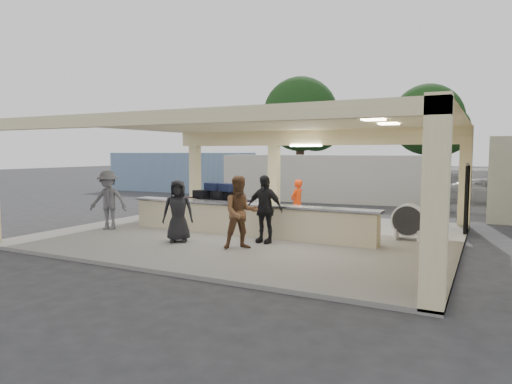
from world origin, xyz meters
The scene contains 16 objects.
ground centered at (0.00, 0.00, 0.00)m, with size 120.00×120.00×0.00m, color #27272A.
pavilion centered at (0.21, 0.66, 1.35)m, with size 12.01×10.00×3.55m.
baggage_counter centered at (0.00, -0.50, 0.59)m, with size 8.20×0.58×0.98m.
luggage_cart centered at (-1.80, 0.75, 0.90)m, with size 2.84×2.20×1.46m.
drum_fan centered at (4.52, 0.98, 0.66)m, with size 0.95×0.52×1.04m.
baggage_handler centered at (0.68, 1.95, 0.89)m, with size 0.58×0.32×1.59m, color red.
passenger_a centered at (0.81, -2.28, 1.05)m, with size 0.93×0.41×1.91m, color brown.
passenger_b centered at (1.01, -1.28, 1.05)m, with size 1.11×0.40×1.89m, color black.
passenger_c centered at (-4.50, -1.63, 1.06)m, with size 1.24×0.44×1.92m, color #505056.
passenger_d centered at (-1.19, -2.30, 0.98)m, with size 0.86×0.35×1.75m, color black.
car_white_a centered at (6.76, 13.45, 0.64)m, with size 2.14×4.51×1.29m, color silver.
car_dark centered at (4.85, 15.24, 0.72)m, with size 1.53×4.35×1.45m, color black.
container_white centered at (-1.08, 10.85, 1.24)m, with size 11.42×2.28×2.47m, color #B8B8B4.
container_blue centered at (-11.89, 12.29, 1.29)m, with size 9.93×2.38×2.58m, color #7596BB.
tree_left centered at (-7.68, 24.16, 5.59)m, with size 6.60×6.30×9.00m.
tree_mid centered at (2.32, 26.16, 4.96)m, with size 6.00×5.60×8.00m.
Camera 1 is at (6.56, -12.58, 2.62)m, focal length 32.00 mm.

